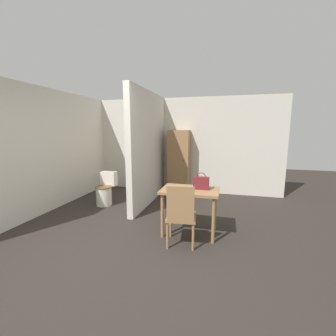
{
  "coord_description": "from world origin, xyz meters",
  "views": [
    {
      "loc": [
        1.28,
        -2.46,
        1.67
      ],
      "look_at": [
        0.23,
        1.6,
        0.95
      ],
      "focal_mm": 24.0,
      "sensor_mm": 36.0,
      "label": 1
    }
  ],
  "objects_px": {
    "toilet": "(105,191)",
    "handbag": "(201,183)",
    "dining_table": "(190,196)",
    "wooden_chair": "(181,214)",
    "wooden_cabinet": "(179,162)"
  },
  "relations": [
    {
      "from": "handbag",
      "to": "dining_table",
      "type": "bearing_deg",
      "value": -166.59
    },
    {
      "from": "handbag",
      "to": "wooden_cabinet",
      "type": "relative_size",
      "value": 0.16
    },
    {
      "from": "toilet",
      "to": "handbag",
      "type": "height_order",
      "value": "handbag"
    },
    {
      "from": "toilet",
      "to": "wooden_cabinet",
      "type": "bearing_deg",
      "value": 42.97
    },
    {
      "from": "wooden_chair",
      "to": "handbag",
      "type": "distance_m",
      "value": 0.64
    },
    {
      "from": "dining_table",
      "to": "wooden_chair",
      "type": "distance_m",
      "value": 0.47
    },
    {
      "from": "handbag",
      "to": "toilet",
      "type": "bearing_deg",
      "value": 157.59
    },
    {
      "from": "toilet",
      "to": "handbag",
      "type": "xyz_separation_m",
      "value": [
        2.24,
        -0.92,
        0.53
      ]
    },
    {
      "from": "dining_table",
      "to": "wooden_cabinet",
      "type": "xyz_separation_m",
      "value": [
        -0.66,
        2.28,
        0.2
      ]
    },
    {
      "from": "wooden_cabinet",
      "to": "handbag",
      "type": "bearing_deg",
      "value": -69.78
    },
    {
      "from": "dining_table",
      "to": "handbag",
      "type": "height_order",
      "value": "handbag"
    },
    {
      "from": "toilet",
      "to": "handbag",
      "type": "distance_m",
      "value": 2.48
    },
    {
      "from": "dining_table",
      "to": "wooden_chair",
      "type": "relative_size",
      "value": 0.98
    },
    {
      "from": "handbag",
      "to": "wooden_cabinet",
      "type": "bearing_deg",
      "value": 110.22
    },
    {
      "from": "toilet",
      "to": "wooden_chair",
      "type": "bearing_deg",
      "value": -34.9
    }
  ]
}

